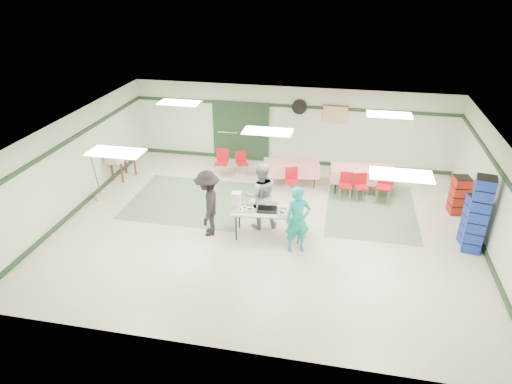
% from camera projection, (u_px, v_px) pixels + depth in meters
% --- Properties ---
extents(floor, '(11.00, 11.00, 0.00)m').
position_uv_depth(floor, '(266.00, 226.00, 12.34)').
color(floor, beige).
rests_on(floor, ground).
extents(ceiling, '(11.00, 11.00, 0.00)m').
position_uv_depth(ceiling, '(268.00, 131.00, 11.13)').
color(ceiling, white).
rests_on(ceiling, wall_back).
extents(wall_back, '(11.00, 0.00, 11.00)m').
position_uv_depth(wall_back, '(290.00, 126.00, 15.67)').
color(wall_back, beige).
rests_on(wall_back, floor).
extents(wall_front, '(11.00, 0.00, 11.00)m').
position_uv_depth(wall_front, '(221.00, 291.00, 7.80)').
color(wall_front, beige).
rests_on(wall_front, floor).
extents(wall_left, '(0.00, 9.00, 9.00)m').
position_uv_depth(wall_left, '(73.00, 164.00, 12.71)').
color(wall_left, beige).
rests_on(wall_left, floor).
extents(wall_right, '(0.00, 9.00, 9.00)m').
position_uv_depth(wall_right, '(496.00, 200.00, 10.76)').
color(wall_right, beige).
rests_on(wall_right, floor).
extents(trim_back, '(11.00, 0.06, 0.10)m').
position_uv_depth(trim_back, '(291.00, 106.00, 15.33)').
color(trim_back, '#1B331E').
rests_on(trim_back, wall_back).
extents(baseboard_back, '(11.00, 0.06, 0.12)m').
position_uv_depth(baseboard_back, '(289.00, 161.00, 16.23)').
color(baseboard_back, '#1B331E').
rests_on(baseboard_back, floor).
extents(trim_left, '(0.06, 9.00, 0.10)m').
position_uv_depth(trim_left, '(69.00, 140.00, 12.39)').
color(trim_left, '#1B331E').
rests_on(trim_left, wall_back).
extents(baseboard_left, '(0.06, 9.00, 0.12)m').
position_uv_depth(baseboard_left, '(82.00, 205.00, 13.28)').
color(baseboard_left, '#1B331E').
rests_on(baseboard_left, floor).
extents(trim_right, '(0.06, 9.00, 0.10)m').
position_uv_depth(trim_right, '(502.00, 173.00, 10.45)').
color(trim_right, '#1B331E').
rests_on(trim_right, wall_back).
extents(baseboard_right, '(0.06, 9.00, 0.12)m').
position_uv_depth(baseboard_right, '(482.00, 246.00, 11.35)').
color(baseboard_right, '#1B331E').
rests_on(baseboard_right, floor).
extents(green_patch_a, '(3.50, 3.00, 0.01)m').
position_uv_depth(green_patch_a, '(190.00, 200.00, 13.66)').
color(green_patch_a, '#617D5B').
rests_on(green_patch_a, floor).
extents(green_patch_b, '(2.50, 3.50, 0.01)m').
position_uv_depth(green_patch_b, '(371.00, 209.00, 13.16)').
color(green_patch_b, '#617D5B').
rests_on(green_patch_b, floor).
extents(double_door_left, '(0.90, 0.06, 2.10)m').
position_uv_depth(double_door_left, '(228.00, 130.00, 16.15)').
color(double_door_left, gray).
rests_on(double_door_left, floor).
extents(double_door_right, '(0.90, 0.06, 2.10)m').
position_uv_depth(double_door_right, '(254.00, 132.00, 15.98)').
color(double_door_right, gray).
rests_on(double_door_right, floor).
extents(door_frame, '(2.00, 0.03, 2.15)m').
position_uv_depth(door_frame, '(241.00, 132.00, 16.05)').
color(door_frame, '#1B331E').
rests_on(door_frame, floor).
extents(wall_fan, '(0.50, 0.10, 0.50)m').
position_uv_depth(wall_fan, '(299.00, 107.00, 15.25)').
color(wall_fan, black).
rests_on(wall_fan, wall_back).
extents(scroll_banner, '(0.80, 0.02, 0.60)m').
position_uv_depth(scroll_banner, '(335.00, 115.00, 15.13)').
color(scroll_banner, '#DCC389').
rests_on(scroll_banner, wall_back).
extents(serving_table, '(1.88, 0.90, 0.76)m').
position_uv_depth(serving_table, '(268.00, 212.00, 11.57)').
color(serving_table, '#B8B7B2').
rests_on(serving_table, floor).
extents(sheet_tray_right, '(0.56, 0.45, 0.02)m').
position_uv_depth(sheet_tray_right, '(288.00, 213.00, 11.41)').
color(sheet_tray_right, silver).
rests_on(sheet_tray_right, serving_table).
extents(sheet_tray_mid, '(0.66, 0.52, 0.02)m').
position_uv_depth(sheet_tray_mid, '(265.00, 207.00, 11.68)').
color(sheet_tray_mid, silver).
rests_on(sheet_tray_mid, serving_table).
extents(sheet_tray_left, '(0.61, 0.48, 0.02)m').
position_uv_depth(sheet_tray_left, '(245.00, 209.00, 11.59)').
color(sheet_tray_left, silver).
rests_on(sheet_tray_left, serving_table).
extents(baking_pan, '(0.53, 0.36, 0.08)m').
position_uv_depth(baking_pan, '(267.00, 209.00, 11.50)').
color(baking_pan, black).
rests_on(baking_pan, serving_table).
extents(foam_box_stack, '(0.25, 0.23, 0.37)m').
position_uv_depth(foam_box_stack, '(236.00, 199.00, 11.70)').
color(foam_box_stack, white).
rests_on(foam_box_stack, serving_table).
extents(volunteer_teal, '(0.72, 0.60, 1.69)m').
position_uv_depth(volunteer_teal, '(298.00, 220.00, 10.93)').
color(volunteer_teal, teal).
rests_on(volunteer_teal, floor).
extents(volunteer_grey, '(1.07, 0.95, 1.84)m').
position_uv_depth(volunteer_grey, '(261.00, 196.00, 11.92)').
color(volunteer_grey, gray).
rests_on(volunteer_grey, floor).
extents(volunteer_dark, '(0.90, 1.26, 1.77)m').
position_uv_depth(volunteer_dark, '(208.00, 203.00, 11.61)').
color(volunteer_dark, black).
rests_on(volunteer_dark, floor).
extents(dining_table_a, '(1.97, 0.97, 0.77)m').
position_uv_depth(dining_table_a, '(362.00, 174.00, 14.01)').
color(dining_table_a, red).
rests_on(dining_table_a, floor).
extents(dining_table_b, '(1.83, 1.05, 0.77)m').
position_uv_depth(dining_table_b, '(291.00, 168.00, 14.40)').
color(dining_table_b, red).
rests_on(dining_table_b, floor).
extents(chair_a, '(0.46, 0.46, 0.81)m').
position_uv_depth(chair_a, '(361.00, 184.00, 13.55)').
color(chair_a, '#AF0E15').
rests_on(chair_a, floor).
extents(chair_b, '(0.38, 0.38, 0.80)m').
position_uv_depth(chair_b, '(346.00, 183.00, 13.63)').
color(chair_b, '#AF0E15').
rests_on(chair_b, floor).
extents(chair_c, '(0.52, 0.52, 0.93)m').
position_uv_depth(chair_c, '(385.00, 183.00, 13.40)').
color(chair_c, '#AF0E15').
rests_on(chair_c, floor).
extents(chair_d, '(0.49, 0.49, 0.81)m').
position_uv_depth(chair_d, '(292.00, 178.00, 13.91)').
color(chair_d, '#AF0E15').
rests_on(chair_d, floor).
extents(chair_loose_a, '(0.49, 0.49, 0.78)m').
position_uv_depth(chair_loose_a, '(242.00, 161.00, 15.15)').
color(chair_loose_a, '#AF0E15').
rests_on(chair_loose_a, floor).
extents(chair_loose_b, '(0.44, 0.44, 0.89)m').
position_uv_depth(chair_loose_b, '(222.00, 159.00, 15.07)').
color(chair_loose_b, '#AF0E15').
rests_on(chair_loose_b, floor).
extents(crate_stack_blue_a, '(0.50, 0.50, 1.36)m').
position_uv_depth(crate_stack_blue_a, '(473.00, 221.00, 11.22)').
color(crate_stack_blue_a, navy).
rests_on(crate_stack_blue_a, floor).
extents(crate_stack_red, '(0.48, 0.48, 1.11)m').
position_uv_depth(crate_stack_red, '(459.00, 195.00, 12.74)').
color(crate_stack_red, '#A21A10').
rests_on(crate_stack_red, floor).
extents(crate_stack_blue_b, '(0.52, 0.52, 1.99)m').
position_uv_depth(crate_stack_blue_b, '(478.00, 215.00, 10.86)').
color(crate_stack_blue_b, navy).
rests_on(crate_stack_blue_b, floor).
extents(printer_table, '(0.68, 0.88, 0.74)m').
position_uv_depth(printer_table, '(123.00, 160.00, 14.82)').
color(printer_table, brown).
rests_on(printer_table, floor).
extents(office_printer, '(0.52, 0.47, 0.37)m').
position_uv_depth(office_printer, '(114.00, 157.00, 14.26)').
color(office_printer, '#AAA9A5').
rests_on(office_printer, printer_table).
extents(broom, '(0.08, 0.22, 1.37)m').
position_uv_depth(broom, '(96.00, 177.00, 13.45)').
color(broom, brown).
rests_on(broom, floor).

